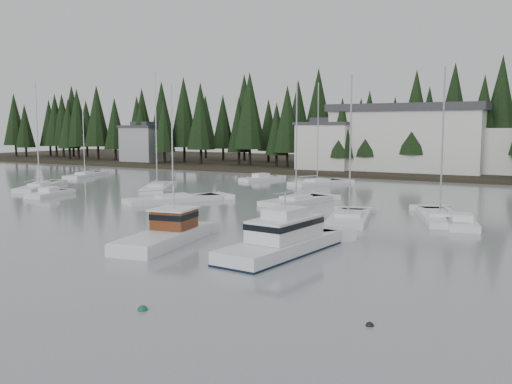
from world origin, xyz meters
TOP-DOWN VIEW (x-y plane):
  - far_shore_land at (0.00, 97.00)m, footprint 240.00×54.00m
  - conifer_treeline at (0.00, 86.00)m, footprint 200.00×22.00m
  - house_west at (-18.00, 79.00)m, footprint 9.54×7.42m
  - house_far_west at (-60.00, 81.00)m, footprint 8.48×7.42m
  - harbor_inn at (-2.96, 82.34)m, footprint 29.50×11.50m
  - lobster_boat_brown at (-4.17, 17.49)m, footprint 5.35×9.02m
  - cabin_cruiser_center at (4.02, 18.70)m, footprint 4.08×10.27m
  - sailboat_1 at (-46.89, 51.54)m, footprint 5.41×9.85m
  - sailboat_2 at (-39.29, 36.65)m, footprint 7.30×10.75m
  - sailboat_3 at (-25.65, 43.02)m, footprint 7.03×9.38m
  - sailboat_5 at (9.75, 36.37)m, footprint 5.97×9.61m
  - sailboat_7 at (-5.20, 39.96)m, footprint 4.70×9.05m
  - sailboat_9 at (-16.80, 34.79)m, footprint 7.34×10.26m
  - sailboat_11 at (-10.73, 58.17)m, footprint 5.98×8.68m
  - sailboat_12 at (3.34, 32.22)m, footprint 4.91×8.68m
  - runabout_0 at (-31.76, 31.69)m, footprint 3.19×5.93m
  - runabout_1 at (11.92, 33.92)m, footprint 3.53×5.81m
  - runabout_3 at (-20.30, 59.86)m, footprint 4.18×7.17m
  - mooring_buoy_green at (3.79, 6.11)m, footprint 0.44×0.44m
  - mooring_buoy_dark at (12.78, 9.01)m, footprint 0.33×0.33m

SIDE VIEW (x-z plane):
  - far_shore_land at x=0.00m, z-range -0.50..0.50m
  - conifer_treeline at x=0.00m, z-range -10.00..10.00m
  - mooring_buoy_green at x=3.79m, z-range -0.22..0.22m
  - mooring_buoy_dark at x=12.78m, z-range -0.16..0.16m
  - sailboat_9 at x=-16.80m, z-range -6.20..6.32m
  - sailboat_12 at x=3.34m, z-range -6.14..6.27m
  - sailboat_7 at x=-5.20m, z-range -6.29..6.42m
  - sailboat_5 at x=9.75m, z-range -6.50..6.63m
  - sailboat_1 at x=-46.89m, z-range -6.28..6.42m
  - sailboat_2 at x=-39.29m, z-range -6.99..7.14m
  - sailboat_11 at x=-10.73m, z-range -6.93..7.09m
  - sailboat_3 at x=-25.65m, z-range -7.41..7.58m
  - runabout_0 at x=-31.76m, z-range -0.58..0.84m
  - runabout_3 at x=-20.30m, z-range -0.58..0.84m
  - runabout_1 at x=11.92m, z-range -0.58..0.84m
  - lobster_boat_brown at x=-4.17m, z-range -1.65..2.63m
  - cabin_cruiser_center at x=4.02m, z-range -1.51..2.80m
  - house_far_west at x=-60.00m, z-range 0.28..8.53m
  - house_west at x=-18.00m, z-range 0.28..9.03m
  - harbor_inn at x=-2.96m, z-range 0.33..11.23m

